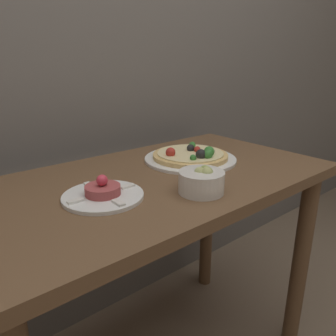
{
  "coord_description": "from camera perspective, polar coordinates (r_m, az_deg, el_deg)",
  "views": [
    {
      "loc": [
        -0.57,
        -0.43,
        1.11
      ],
      "look_at": [
        0.0,
        0.25,
        0.81
      ],
      "focal_mm": 35.0,
      "sensor_mm": 36.0,
      "label": 1
    }
  ],
  "objects": [
    {
      "name": "pizza_plate",
      "position": [
        1.14,
        4.03,
        2.03
      ],
      "size": [
        0.32,
        0.32,
        0.06
      ],
      "color": "white",
      "rests_on": "dining_table"
    },
    {
      "name": "dining_table",
      "position": [
        1.04,
        -2.02,
        -8.45
      ],
      "size": [
        1.12,
        0.61,
        0.77
      ],
      "color": "brown",
      "rests_on": "ground_plane"
    },
    {
      "name": "small_bowl",
      "position": [
        0.87,
        5.9,
        -2.23
      ],
      "size": [
        0.12,
        0.12,
        0.07
      ],
      "color": "silver",
      "rests_on": "dining_table"
    },
    {
      "name": "tartare_plate",
      "position": [
        0.85,
        -11.26,
        -4.41
      ],
      "size": [
        0.21,
        0.21,
        0.06
      ],
      "color": "white",
      "rests_on": "dining_table"
    },
    {
      "name": "back_wall",
      "position": [
        1.31,
        -15.33,
        26.4
      ],
      "size": [
        8.0,
        0.05,
        2.6
      ],
      "color": "slate",
      "rests_on": "ground_plane"
    }
  ]
}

